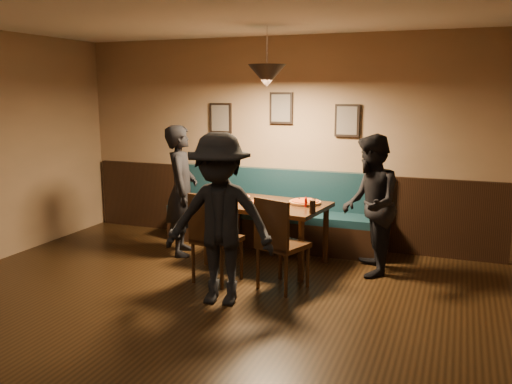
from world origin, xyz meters
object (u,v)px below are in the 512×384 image
Objects in this scene: chair_near_left at (217,237)px; diner_left at (182,191)px; booth_bench at (274,210)px; dining_table at (266,233)px; soda_glass at (312,207)px; diner_right at (370,205)px; diner_front at (220,220)px; tabasco_bottle at (306,202)px; chair_near_right at (283,243)px.

chair_near_left is 1.19m from diner_left.
booth_bench is 0.79m from dining_table.
soda_glass is (1.80, -0.33, -0.00)m from diner_left.
chair_near_left is at bearing -155.57° from soda_glass.
soda_glass is at bearing -53.13° from booth_bench.
diner_right is at bearing 39.96° from chair_near_left.
diner_right is at bearing 41.96° from diner_front.
chair_near_left is at bearing -137.66° from tabasco_bottle.
chair_near_right is 0.59× the size of diner_front.
diner_left is at bearing 178.54° from tabasco_bottle.
diner_left is (-0.98, -0.77, 0.33)m from booth_bench.
soda_glass is at bearing 34.83° from chair_near_left.
booth_bench is at bearing 126.87° from soda_glass.
diner_left is at bearing 148.47° from chair_near_left.
diner_front is (0.16, -2.07, 0.35)m from booth_bench.
dining_table is at bearing -99.48° from diner_right.
diner_left reaches higher than booth_bench.
tabasco_bottle is at bearing -113.73° from diner_left.
booth_bench is 2.11m from diner_front.
chair_near_left is 0.59× the size of diner_front.
diner_right is at bearing 11.42° from dining_table.
soda_glass is 0.33m from tabasco_bottle.
diner_right is at bearing 37.22° from soda_glass.
chair_near_left reaches higher than soda_glass.
booth_bench is 20.19× the size of soda_glass.
diner_right reaches higher than dining_table.
diner_front is at bearing -51.95° from chair_near_left.
chair_near_left is at bearing -155.48° from chair_near_right.
diner_left is at bearing -172.20° from dining_table.
dining_table is 0.85× the size of diner_left.
soda_glass is 1.14× the size of tabasco_bottle.
chair_near_right is 0.54m from soda_glass.
chair_near_right is (0.61, -1.48, -0.00)m from booth_bench.
chair_near_left is at bearing -94.79° from booth_bench.
booth_bench is 1.29m from diner_left.
chair_near_right is (0.74, 0.06, -0.00)m from chair_near_left.
diner_front is 11.38× the size of soda_glass.
diner_front reaches higher than tabasco_bottle.
booth_bench is at bearing 95.61° from chair_near_left.
tabasco_bottle is (-0.16, 0.29, -0.01)m from soda_glass.
diner_front is 13.00× the size of tabasco_bottle.
chair_near_right is at bearing 45.79° from diner_front.
chair_near_left reaches higher than dining_table.
chair_near_right reaches higher than tabasco_bottle.
tabasco_bottle is (0.50, -0.05, 0.44)m from dining_table.
booth_bench is 2.99× the size of chair_near_left.
chair_near_right is 0.74m from tabasco_bottle.
diner_left reaches higher than diner_right.
booth_bench reaches higher than tabasco_bottle.
diner_left is 1.65m from tabasco_bottle.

